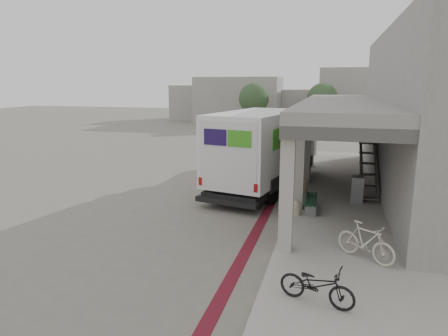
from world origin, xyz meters
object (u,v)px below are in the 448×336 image
(bench, at_px, (311,202))
(bicycle_black, at_px, (317,285))
(bicycle_cream, at_px, (366,242))
(utility_cabinet, at_px, (357,189))
(fedex_truck, at_px, (265,147))

(bench, distance_m, bicycle_black, 6.62)
(bench, xyz_separation_m, bicycle_cream, (1.63, -4.04, 0.20))
(utility_cabinet, bearing_deg, fedex_truck, 160.08)
(utility_cabinet, bearing_deg, bicycle_cream, -88.23)
(fedex_truck, xyz_separation_m, bicycle_cream, (3.93, -7.21, -1.26))
(bench, height_order, bicycle_black, bicycle_black)
(bicycle_cream, bearing_deg, bench, 58.01)
(fedex_truck, distance_m, utility_cabinet, 4.50)
(bicycle_black, bearing_deg, bicycle_cream, -8.62)
(bench, bearing_deg, bicycle_cream, -69.07)
(bench, relative_size, bicycle_cream, 1.08)
(bench, height_order, bicycle_cream, bicycle_cream)
(bench, bearing_deg, bicycle_black, -86.94)
(fedex_truck, distance_m, bicycle_cream, 8.30)
(utility_cabinet, height_order, bicycle_cream, utility_cabinet)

